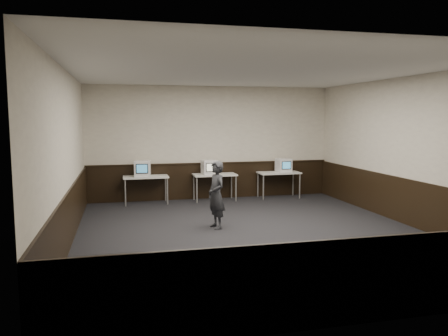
# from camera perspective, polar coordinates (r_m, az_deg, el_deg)

# --- Properties ---
(floor) EXTENTS (8.00, 8.00, 0.00)m
(floor) POSITION_cam_1_polar(r_m,az_deg,el_deg) (8.90, 3.76, -8.51)
(floor) COLOR black
(floor) RESTS_ON ground
(ceiling) EXTENTS (8.00, 8.00, 0.00)m
(ceiling) POSITION_cam_1_polar(r_m,az_deg,el_deg) (8.63, 3.92, 12.46)
(ceiling) COLOR white
(ceiling) RESTS_ON back_wall
(back_wall) EXTENTS (7.00, 0.00, 7.00)m
(back_wall) POSITION_cam_1_polar(r_m,az_deg,el_deg) (12.49, -1.63, 3.31)
(back_wall) COLOR beige
(back_wall) RESTS_ON ground
(front_wall) EXTENTS (7.00, 0.00, 7.00)m
(front_wall) POSITION_cam_1_polar(r_m,az_deg,el_deg) (4.97, 17.68, -2.01)
(front_wall) COLOR beige
(front_wall) RESTS_ON ground
(left_wall) EXTENTS (0.00, 8.00, 8.00)m
(left_wall) POSITION_cam_1_polar(r_m,az_deg,el_deg) (8.29, -19.95, 1.24)
(left_wall) COLOR beige
(left_wall) RESTS_ON ground
(right_wall) EXTENTS (0.00, 8.00, 8.00)m
(right_wall) POSITION_cam_1_polar(r_m,az_deg,el_deg) (10.22, 22.94, 2.06)
(right_wall) COLOR beige
(right_wall) RESTS_ON ground
(wainscot_back) EXTENTS (6.98, 0.04, 1.00)m
(wainscot_back) POSITION_cam_1_polar(r_m,az_deg,el_deg) (12.58, -1.59, -1.70)
(wainscot_back) COLOR black
(wainscot_back) RESTS_ON back_wall
(wainscot_front) EXTENTS (6.98, 0.04, 1.00)m
(wainscot_front) POSITION_cam_1_polar(r_m,az_deg,el_deg) (5.26, 17.13, -13.92)
(wainscot_front) COLOR black
(wainscot_front) RESTS_ON front_wall
(wainscot_left) EXTENTS (0.04, 7.98, 1.00)m
(wainscot_left) POSITION_cam_1_polar(r_m,az_deg,el_deg) (8.45, -19.52, -6.20)
(wainscot_left) COLOR black
(wainscot_left) RESTS_ON left_wall
(wainscot_right) EXTENTS (0.04, 7.98, 1.00)m
(wainscot_right) POSITION_cam_1_polar(r_m,az_deg,el_deg) (10.34, 22.58, -4.02)
(wainscot_right) COLOR black
(wainscot_right) RESTS_ON right_wall
(wainscot_rail) EXTENTS (6.98, 0.06, 0.04)m
(wainscot_rail) POSITION_cam_1_polar(r_m,az_deg,el_deg) (12.49, -1.58, 0.64)
(wainscot_rail) COLOR black
(wainscot_rail) RESTS_ON wainscot_back
(desk_left) EXTENTS (1.20, 0.60, 0.75)m
(desk_left) POSITION_cam_1_polar(r_m,az_deg,el_deg) (11.93, -10.18, -1.39)
(desk_left) COLOR silver
(desk_left) RESTS_ON ground
(desk_center) EXTENTS (1.20, 0.60, 0.75)m
(desk_center) POSITION_cam_1_polar(r_m,az_deg,el_deg) (12.18, -1.23, -1.12)
(desk_center) COLOR silver
(desk_center) RESTS_ON ground
(desk_right) EXTENTS (1.20, 0.60, 0.75)m
(desk_right) POSITION_cam_1_polar(r_m,az_deg,el_deg) (12.72, 7.17, -0.85)
(desk_right) COLOR silver
(desk_right) RESTS_ON ground
(emac_left) EXTENTS (0.47, 0.49, 0.42)m
(emac_left) POSITION_cam_1_polar(r_m,az_deg,el_deg) (11.86, -10.60, -0.07)
(emac_left) COLOR white
(emac_left) RESTS_ON desk_left
(emac_center) EXTENTS (0.42, 0.45, 0.40)m
(emac_center) POSITION_cam_1_polar(r_m,az_deg,el_deg) (12.07, -1.93, 0.09)
(emac_center) COLOR white
(emac_center) RESTS_ON desk_center
(emac_right) EXTENTS (0.41, 0.44, 0.38)m
(emac_right) POSITION_cam_1_polar(r_m,az_deg,el_deg) (12.75, 7.78, 0.36)
(emac_right) COLOR white
(emac_right) RESTS_ON desk_right
(person) EXTENTS (0.45, 0.58, 1.42)m
(person) POSITION_cam_1_polar(r_m,az_deg,el_deg) (9.14, -1.01, -3.53)
(person) COLOR #26272C
(person) RESTS_ON ground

